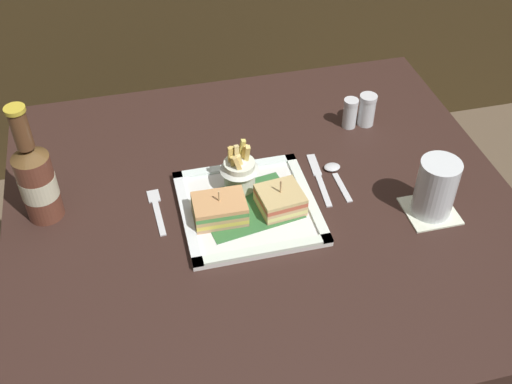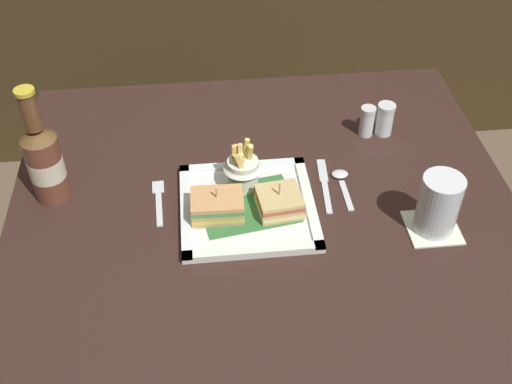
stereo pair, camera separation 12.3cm
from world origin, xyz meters
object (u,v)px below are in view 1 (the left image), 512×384
(square_plate, at_px, (248,208))
(sandwich_half_left, at_px, (220,209))
(spoon, at_px, (335,172))
(pepper_shaker, at_px, (367,112))
(sandwich_half_right, at_px, (280,200))
(beer_bottle, at_px, (36,179))
(fries_cup, at_px, (239,169))
(knife, at_px, (319,177))
(water_glass, at_px, (435,191))
(salt_shaker, at_px, (350,115))
(dining_table, at_px, (263,252))
(fork, at_px, (157,209))

(square_plate, height_order, sandwich_half_left, sandwich_half_left)
(spoon, bearing_deg, pepper_shaker, 50.21)
(sandwich_half_right, distance_m, beer_bottle, 0.47)
(square_plate, distance_m, spoon, 0.21)
(beer_bottle, xyz_separation_m, spoon, (0.59, -0.02, -0.09))
(beer_bottle, bearing_deg, pepper_shaker, 10.61)
(beer_bottle, relative_size, pepper_shaker, 3.30)
(sandwich_half_left, xyz_separation_m, fries_cup, (0.06, 0.08, 0.03))
(sandwich_half_right, bearing_deg, square_plate, 163.62)
(knife, bearing_deg, beer_bottle, 177.62)
(water_glass, bearing_deg, salt_shaker, 100.66)
(sandwich_half_right, bearing_deg, beer_bottle, 167.23)
(fries_cup, xyz_separation_m, spoon, (0.21, 0.00, -0.05))
(square_plate, distance_m, sandwich_half_right, 0.07)
(dining_table, bearing_deg, square_plate, -161.77)
(square_plate, bearing_deg, pepper_shaker, 33.44)
(fork, distance_m, spoon, 0.38)
(pepper_shaker, bearing_deg, beer_bottle, -169.39)
(beer_bottle, bearing_deg, fries_cup, -3.58)
(fork, distance_m, salt_shaker, 0.50)
(fries_cup, bearing_deg, sandwich_half_right, -50.52)
(knife, bearing_deg, dining_table, -159.43)
(square_plate, height_order, pepper_shaker, pepper_shaker)
(square_plate, distance_m, fork, 0.18)
(dining_table, height_order, sandwich_half_right, sandwich_half_right)
(sandwich_half_right, xyz_separation_m, water_glass, (0.29, -0.07, 0.02))
(beer_bottle, bearing_deg, knife, -2.38)
(fork, bearing_deg, knife, 2.60)
(dining_table, distance_m, salt_shaker, 0.37)
(sandwich_half_right, distance_m, fries_cup, 0.10)
(dining_table, relative_size, fries_cup, 8.80)
(salt_shaker, bearing_deg, pepper_shaker, 0.00)
(fork, relative_size, salt_shaker, 1.85)
(dining_table, xyz_separation_m, salt_shaker, (0.26, 0.21, 0.18))
(pepper_shaker, bearing_deg, spoon, -129.79)
(dining_table, height_order, fork, fork)
(sandwich_half_left, height_order, fries_cup, fries_cup)
(fork, xyz_separation_m, pepper_shaker, (0.51, 0.17, 0.03))
(water_glass, bearing_deg, knife, 140.38)
(sandwich_half_right, xyz_separation_m, salt_shaker, (0.23, 0.24, 0.00))
(water_glass, bearing_deg, dining_table, 162.12)
(sandwich_half_left, height_order, beer_bottle, beer_bottle)
(fries_cup, height_order, water_glass, fries_cup)
(dining_table, relative_size, spoon, 8.40)
(spoon, bearing_deg, water_glass, -46.68)
(square_plate, height_order, water_glass, water_glass)
(sandwich_half_right, relative_size, water_glass, 0.77)
(sandwich_half_right, relative_size, knife, 0.55)
(water_glass, xyz_separation_m, pepper_shaker, (-0.02, 0.31, -0.02))
(salt_shaker, bearing_deg, water_glass, -79.34)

